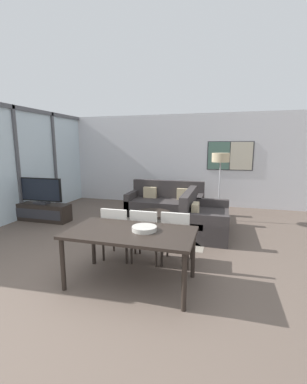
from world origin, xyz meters
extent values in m
plane|color=brown|center=(0.00, 0.00, 0.00)|extent=(24.00, 24.00, 0.00)
cube|color=silver|center=(0.00, 5.72, 1.40)|extent=(7.81, 0.06, 2.80)
cube|color=#2D2D33|center=(1.65, 5.69, 1.55)|extent=(1.32, 0.01, 0.85)
cube|color=#4C7060|center=(1.33, 5.68, 1.55)|extent=(0.62, 0.02, 0.81)
cube|color=beige|center=(1.98, 5.68, 1.55)|extent=(0.62, 0.02, 0.81)
cube|color=silver|center=(-3.40, 2.86, 1.40)|extent=(0.02, 5.72, 2.80)
cube|color=#515156|center=(-3.37, 2.86, 2.75)|extent=(0.07, 5.72, 0.10)
cube|color=#515156|center=(-3.37, 2.86, 1.40)|extent=(0.07, 0.08, 2.80)
cube|color=#515156|center=(-3.37, 4.29, 1.40)|extent=(0.07, 0.08, 2.80)
cube|color=gray|center=(0.04, 3.02, 0.00)|extent=(2.41, 2.10, 0.01)
cube|color=black|center=(-2.80, 2.90, 0.21)|extent=(1.44, 0.41, 0.43)
cube|color=#2D2D33|center=(-2.80, 2.69, 0.21)|extent=(1.32, 0.01, 0.23)
cube|color=#2D2D33|center=(-2.80, 2.90, 0.45)|extent=(0.36, 0.20, 0.05)
cube|color=#2D2D33|center=(-2.80, 2.90, 0.52)|extent=(0.06, 0.03, 0.08)
cube|color=black|center=(-2.80, 2.90, 0.78)|extent=(1.16, 0.04, 0.58)
cube|color=black|center=(-2.80, 2.88, 0.78)|extent=(1.08, 0.01, 0.52)
cube|color=#383333|center=(0.04, 4.19, 0.21)|extent=(1.98, 0.92, 0.42)
cube|color=#383333|center=(0.04, 4.56, 0.45)|extent=(1.98, 0.16, 0.90)
cube|color=#383333|center=(-0.89, 4.19, 0.30)|extent=(0.14, 0.92, 0.60)
cube|color=#383333|center=(0.96, 4.19, 0.30)|extent=(0.14, 0.92, 0.60)
cube|color=#C6B289|center=(-0.43, 4.38, 0.57)|extent=(0.36, 0.12, 0.30)
cube|color=#C6B289|center=(0.51, 4.38, 0.57)|extent=(0.36, 0.12, 0.30)
cube|color=#383333|center=(1.21, 3.05, 0.21)|extent=(0.92, 1.59, 0.42)
cube|color=#383333|center=(0.83, 3.05, 0.45)|extent=(0.16, 1.59, 0.90)
cube|color=#383333|center=(1.21, 2.33, 0.30)|extent=(0.92, 0.14, 0.60)
cube|color=#383333|center=(1.21, 3.78, 0.30)|extent=(0.92, 0.14, 0.60)
cube|color=#C6B289|center=(1.01, 2.69, 0.57)|extent=(0.12, 0.36, 0.30)
cylinder|color=black|center=(0.04, 3.02, 0.01)|extent=(0.36, 0.36, 0.03)
cylinder|color=black|center=(0.04, 3.02, 0.17)|extent=(0.15, 0.15, 0.34)
cylinder|color=black|center=(0.04, 3.02, 0.36)|extent=(0.81, 0.81, 0.04)
cube|color=black|center=(0.40, 0.71, 0.72)|extent=(1.68, 0.91, 0.04)
cylinder|color=black|center=(-0.38, 0.31, 0.35)|extent=(0.06, 0.06, 0.70)
cylinder|color=black|center=(1.18, 0.31, 0.35)|extent=(0.06, 0.06, 0.70)
cylinder|color=black|center=(-0.38, 1.10, 0.35)|extent=(0.06, 0.06, 0.70)
cylinder|color=black|center=(1.18, 1.10, 0.35)|extent=(0.06, 0.06, 0.70)
cube|color=beige|center=(-0.08, 1.44, 0.41)|extent=(0.46, 0.46, 0.06)
cube|color=beige|center=(-0.08, 1.23, 0.66)|extent=(0.42, 0.05, 0.43)
cylinder|color=black|center=(-0.28, 1.24, 0.19)|extent=(0.04, 0.04, 0.38)
cylinder|color=black|center=(0.12, 1.24, 0.19)|extent=(0.04, 0.04, 0.38)
cylinder|color=black|center=(-0.28, 1.64, 0.19)|extent=(0.04, 0.04, 0.38)
cylinder|color=black|center=(0.12, 1.64, 0.19)|extent=(0.04, 0.04, 0.38)
cube|color=beige|center=(0.40, 1.45, 0.41)|extent=(0.46, 0.46, 0.06)
cube|color=beige|center=(0.40, 1.25, 0.66)|extent=(0.42, 0.05, 0.43)
cylinder|color=black|center=(0.20, 1.25, 0.19)|extent=(0.04, 0.04, 0.38)
cylinder|color=black|center=(0.60, 1.25, 0.19)|extent=(0.04, 0.04, 0.38)
cylinder|color=black|center=(0.20, 1.65, 0.19)|extent=(0.04, 0.04, 0.38)
cylinder|color=black|center=(0.60, 1.65, 0.19)|extent=(0.04, 0.04, 0.38)
cube|color=beige|center=(0.88, 1.49, 0.41)|extent=(0.46, 0.46, 0.06)
cube|color=beige|center=(0.88, 1.28, 0.66)|extent=(0.42, 0.05, 0.43)
cylinder|color=black|center=(0.68, 1.29, 0.19)|extent=(0.04, 0.04, 0.38)
cylinder|color=black|center=(1.08, 1.29, 0.19)|extent=(0.04, 0.04, 0.38)
cylinder|color=black|center=(0.68, 1.69, 0.19)|extent=(0.04, 0.04, 0.38)
cylinder|color=black|center=(1.08, 1.69, 0.19)|extent=(0.04, 0.04, 0.38)
cylinder|color=#B7B2A8|center=(0.57, 0.77, 0.77)|extent=(0.33, 0.33, 0.06)
torus|color=#B7B2A8|center=(0.57, 0.77, 0.79)|extent=(0.33, 0.33, 0.02)
cylinder|color=#2D2D33|center=(1.42, 4.15, 0.01)|extent=(0.28, 0.28, 0.02)
cylinder|color=#B7B7BC|center=(1.42, 4.15, 0.74)|extent=(0.03, 0.03, 1.43)
cylinder|color=#C6B289|center=(1.42, 4.15, 1.56)|extent=(0.42, 0.42, 0.22)
camera|label=1|loc=(1.56, -2.31, 1.84)|focal=24.00mm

